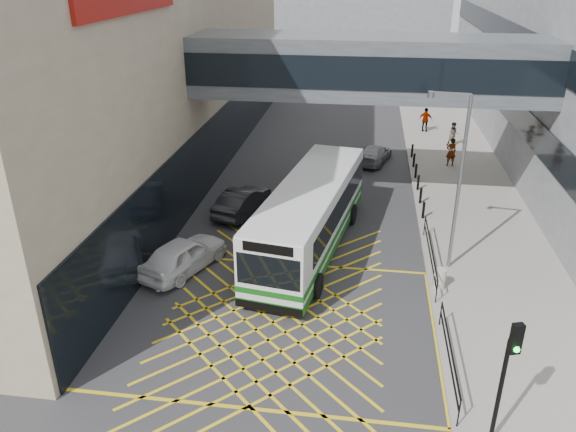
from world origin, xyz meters
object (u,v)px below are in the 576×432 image
at_px(car_silver, 374,154).
at_px(street_lamp, 456,173).
at_px(pedestrian_c, 426,120).
at_px(traffic_light, 507,368).
at_px(car_white, 184,254).
at_px(pedestrian_a, 451,152).
at_px(litter_bin, 440,279).
at_px(bus, 311,214).
at_px(car_dark, 242,201).
at_px(pedestrian_b, 453,134).

relative_size(car_silver, street_lamp, 0.52).
relative_size(street_lamp, pedestrian_c, 4.12).
xyz_separation_m(car_silver, traffic_light, (3.33, -24.04, 2.22)).
bearing_deg(traffic_light, car_silver, 81.24).
height_order(car_white, pedestrian_a, pedestrian_a).
bearing_deg(litter_bin, car_white, 179.05).
bearing_deg(traffic_light, bus, 102.82).
bearing_deg(car_white, litter_bin, -158.45).
bearing_deg(car_dark, bus, 154.30).
xyz_separation_m(pedestrian_a, pedestrian_c, (-1.00, 7.93, -0.00)).
relative_size(car_white, street_lamp, 0.64).
xyz_separation_m(car_silver, pedestrian_b, (5.58, 3.95, 0.40)).
distance_m(traffic_light, pedestrian_b, 28.14).
relative_size(car_white, traffic_light, 1.18).
xyz_separation_m(bus, street_lamp, (6.06, -1.06, 2.72)).
distance_m(car_silver, litter_bin, 16.08).
relative_size(car_white, litter_bin, 5.75).
bearing_deg(bus, car_silver, 86.20).
relative_size(traffic_light, pedestrian_c, 2.22).
distance_m(car_white, pedestrian_a, 20.11).
bearing_deg(pedestrian_a, car_white, 35.02).
bearing_deg(pedestrian_c, pedestrian_a, 111.61).
bearing_deg(street_lamp, bus, 177.05).
relative_size(car_white, pedestrian_a, 2.62).
height_order(car_silver, pedestrian_a, pedestrian_a).
bearing_deg(pedestrian_c, street_lamp, 102.33).
height_order(pedestrian_b, pedestrian_c, pedestrian_c).
relative_size(traffic_light, pedestrian_b, 2.39).
distance_m(car_white, street_lamp, 12.03).
xyz_separation_m(car_white, street_lamp, (11.31, 1.70, 3.73)).
relative_size(street_lamp, pedestrian_a, 4.11).
distance_m(pedestrian_a, pedestrian_c, 7.99).
height_order(traffic_light, pedestrian_a, traffic_light).
bearing_deg(bus, litter_bin, -18.48).
bearing_deg(pedestrian_c, car_silver, 77.01).
relative_size(litter_bin, pedestrian_b, 0.49).
bearing_deg(street_lamp, traffic_light, -81.76).
bearing_deg(car_silver, bus, 92.45).
height_order(car_white, car_silver, car_white).
distance_m(street_lamp, litter_bin, 4.36).
xyz_separation_m(street_lamp, pedestrian_c, (0.79, 21.48, -3.41)).
bearing_deg(bus, car_dark, 147.86).
bearing_deg(pedestrian_a, pedestrian_b, -113.24).
distance_m(car_silver, pedestrian_c, 8.47).
bearing_deg(bus, pedestrian_b, 72.25).
relative_size(traffic_light, street_lamp, 0.54).
bearing_deg(traffic_light, litter_bin, 77.89).
height_order(car_dark, litter_bin, car_dark).
bearing_deg(traffic_light, car_dark, 108.48).
distance_m(car_dark, litter_bin, 11.61).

